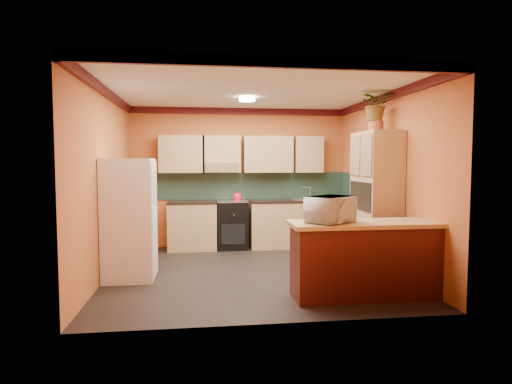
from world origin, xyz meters
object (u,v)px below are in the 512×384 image
pantry (376,202)px  microwave (330,209)px  stove (232,225)px  base_cabinets_back (264,225)px  breakfast_bar (367,261)px  fridge (129,219)px

pantry → microwave: 1.57m
stove → pantry: (2.01, -2.02, 0.59)m
stove → microwave: bearing=-73.3°
base_cabinets_back → breakfast_bar: (0.79, -3.18, 0.00)m
stove → pantry: pantry is taller
base_cabinets_back → pantry: 2.53m
breakfast_bar → base_cabinets_back: bearing=104.0°
base_cabinets_back → breakfast_bar: size_ratio=2.03×
microwave → pantry: bearing=8.4°
base_cabinets_back → fridge: size_ratio=2.15×
fridge → breakfast_bar: 3.26m
breakfast_bar → microwave: (-0.46, 0.00, 0.65)m
fridge → breakfast_bar: (3.00, -1.20, -0.41)m
pantry → breakfast_bar: bearing=-117.2°
base_cabinets_back → stove: (-0.62, -0.00, 0.02)m
stove → pantry: bearing=-45.1°
fridge → pantry: pantry is taller
base_cabinets_back → stove: bearing=-180.0°
pantry → fridge: bearing=179.3°
breakfast_bar → fridge: bearing=158.2°
fridge → base_cabinets_back: bearing=41.8°
stove → base_cabinets_back: bearing=0.0°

